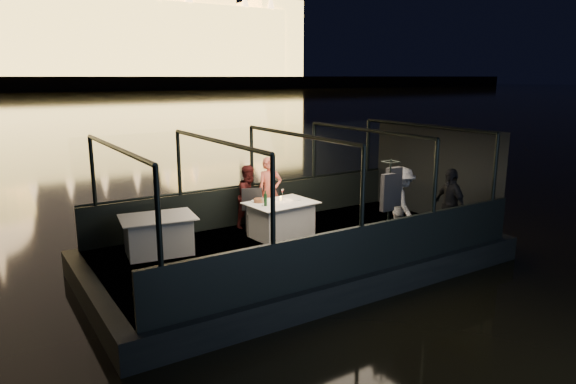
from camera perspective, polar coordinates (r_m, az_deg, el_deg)
river_water at (r=88.84m, az=-29.06°, el=8.58°), size 500.00×500.00×0.00m
boat_hull at (r=11.02m, az=1.13°, el=-8.27°), size 8.60×4.40×1.00m
boat_deck at (r=10.86m, az=1.14°, el=-5.91°), size 8.00×4.00×0.04m
gunwale_port at (r=12.38m, az=-3.97°, el=-1.34°), size 8.00×0.08×0.90m
gunwale_starboard at (r=9.20m, az=8.09°, el=-6.43°), size 8.00×0.08×0.90m
cabin_glass_port at (r=12.15m, az=-4.06°, el=3.93°), size 8.00×0.02×1.40m
cabin_glass_starboard at (r=8.89m, az=8.32°, el=0.59°), size 8.00×0.02×1.40m
cabin_roof_glass at (r=10.36m, az=1.19°, el=6.35°), size 8.00×4.00×0.02m
end_wall_fore at (r=9.03m, az=-20.51°, el=-2.84°), size 0.02×4.00×2.30m
end_wall_aft at (r=13.15m, az=15.87°, el=2.16°), size 0.02×4.00×2.30m
canopy_ribs at (r=10.55m, az=1.17°, el=0.13°), size 8.00×4.00×2.30m
dining_table_central at (r=11.28m, az=-0.77°, el=-3.04°), size 1.53×1.16×0.77m
dining_table_aft at (r=10.51m, az=-14.19°, el=-4.63°), size 1.57×1.23×0.76m
chair_port_left at (r=11.46m, az=-3.50°, el=-2.47°), size 0.60×0.60×0.99m
chair_port_right at (r=12.05m, az=-1.48°, el=-1.69°), size 0.44×0.44×0.91m
coat_stand at (r=10.32m, az=11.12°, el=-1.83°), size 0.54×0.45×1.89m
person_woman_coral at (r=12.07m, az=-2.03°, el=-0.21°), size 0.66×0.51×1.62m
person_man_maroon at (r=11.89m, az=-4.29°, el=-0.44°), size 0.82×0.70×1.47m
passenger_stripe at (r=11.27m, az=12.51°, el=-0.91°), size 0.94×1.17×1.58m
passenger_dark at (r=11.40m, az=17.53°, el=-1.06°), size 0.58×0.99×1.58m
wine_bottle at (r=10.87m, az=-2.52°, el=-0.78°), size 0.09×0.09×0.33m
bread_basket at (r=11.20m, az=-3.26°, el=-0.95°), size 0.23×0.23×0.09m
amber_candle at (r=11.38m, az=-0.83°, el=-0.72°), size 0.06×0.06×0.08m
plate_near at (r=11.43m, az=0.92°, el=-0.82°), size 0.24×0.24×0.01m
plate_far at (r=11.30m, az=-3.50°, el=-1.00°), size 0.30×0.30×0.02m
wine_glass_white at (r=10.86m, az=-2.85°, el=-1.09°), size 0.08×0.08×0.18m
wine_glass_red at (r=11.60m, az=-0.62°, el=-0.18°), size 0.08×0.08×0.19m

